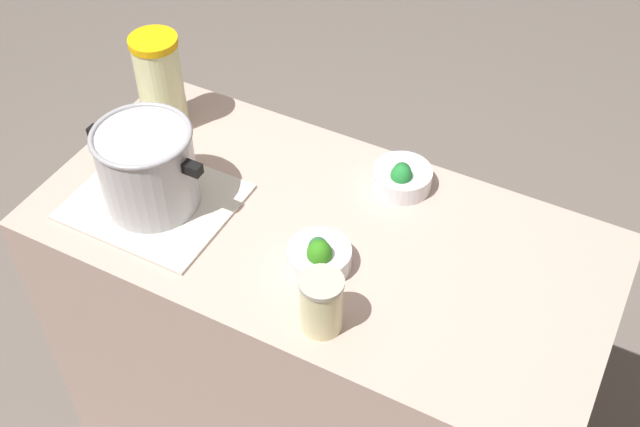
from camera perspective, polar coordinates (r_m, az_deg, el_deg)
counter_slab at (r=2.03m, az=0.00°, el=-9.52°), size 1.26×0.62×0.86m
dish_cloth at (r=1.79m, az=-11.88°, el=0.84°), size 0.35×0.30×0.01m
cooking_pot at (r=1.72m, az=-12.39°, el=3.32°), size 0.28×0.22×0.19m
lemonade_pitcher at (r=1.93m, az=-11.49°, el=9.25°), size 0.11×0.11×0.25m
mason_jar at (r=1.48m, az=0.11°, el=-6.51°), size 0.09×0.09×0.13m
broccoli_bowl_front at (r=1.61m, az=-0.05°, el=-3.10°), size 0.13×0.13×0.08m
broccoli_bowl_center at (r=1.78m, az=5.95°, el=2.62°), size 0.13×0.13×0.08m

